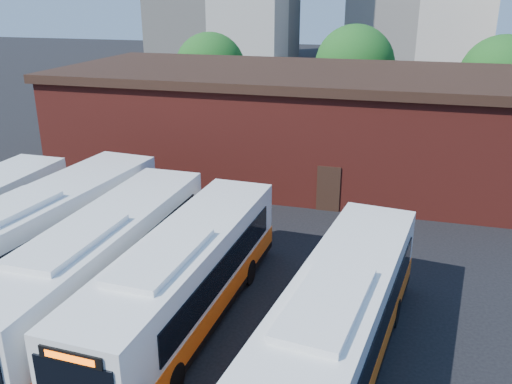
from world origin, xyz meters
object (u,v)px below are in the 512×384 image
(bus_midwest, at_px, (101,269))
(bus_east, at_px, (338,330))
(bus_mideast, at_px, (184,283))
(bus_west, at_px, (38,243))

(bus_midwest, xyz_separation_m, bus_east, (8.49, -1.34, -0.06))
(bus_midwest, height_order, bus_east, bus_midwest)
(bus_mideast, bearing_deg, bus_east, -10.91)
(bus_mideast, bearing_deg, bus_midwest, -179.01)
(bus_west, relative_size, bus_midwest, 1.06)
(bus_mideast, distance_m, bus_east, 5.45)
(bus_west, bearing_deg, bus_mideast, -4.57)
(bus_mideast, height_order, bus_east, bus_mideast)
(bus_west, height_order, bus_mideast, bus_west)
(bus_mideast, xyz_separation_m, bus_east, (5.31, -1.26, -0.01))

